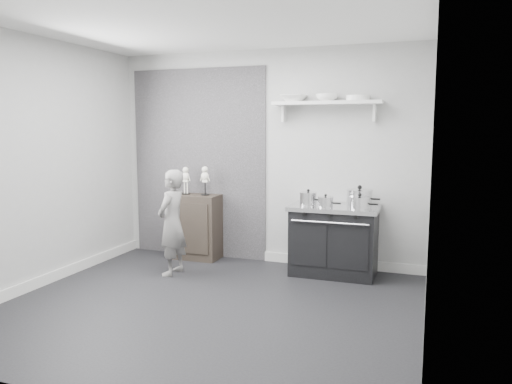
% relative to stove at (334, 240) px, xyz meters
% --- Properties ---
extents(ground, '(4.00, 4.00, 0.00)m').
position_rel_stove_xyz_m(ground, '(-0.95, -1.48, -0.42)').
color(ground, black).
rests_on(ground, ground).
extents(room_shell, '(4.02, 3.62, 2.71)m').
position_rel_stove_xyz_m(room_shell, '(-1.04, -1.33, 1.22)').
color(room_shell, '#A1A19F').
rests_on(room_shell, ground).
extents(wall_shelf, '(1.30, 0.26, 0.24)m').
position_rel_stove_xyz_m(wall_shelf, '(-0.15, 0.20, 1.59)').
color(wall_shelf, silver).
rests_on(wall_shelf, room_shell).
extents(stove, '(1.03, 0.64, 0.82)m').
position_rel_stove_xyz_m(stove, '(0.00, 0.00, 0.00)').
color(stove, black).
rests_on(stove, ground).
extents(side_cabinet, '(0.66, 0.38, 0.85)m').
position_rel_stove_xyz_m(side_cabinet, '(-1.88, 0.13, 0.01)').
color(side_cabinet, black).
rests_on(side_cabinet, ground).
extents(child, '(0.32, 0.47, 1.25)m').
position_rel_stove_xyz_m(child, '(-1.80, -0.63, 0.21)').
color(child, slate).
rests_on(child, ground).
extents(pot_front_left, '(0.29, 0.21, 0.19)m').
position_rel_stove_xyz_m(pot_front_left, '(-0.30, -0.08, 0.49)').
color(pot_front_left, silver).
rests_on(pot_front_left, stove).
extents(pot_back_right, '(0.39, 0.30, 0.24)m').
position_rel_stove_xyz_m(pot_back_right, '(0.27, 0.08, 0.51)').
color(pot_back_right, silver).
rests_on(pot_back_right, stove).
extents(pot_front_right, '(0.32, 0.23, 0.18)m').
position_rel_stove_xyz_m(pot_front_right, '(0.31, -0.17, 0.48)').
color(pot_front_right, silver).
rests_on(pot_front_right, stove).
extents(pot_front_center, '(0.27, 0.18, 0.16)m').
position_rel_stove_xyz_m(pot_front_center, '(-0.07, -0.18, 0.47)').
color(pot_front_center, silver).
rests_on(pot_front_center, stove).
extents(skeleton_full, '(0.12, 0.07, 0.42)m').
position_rel_stove_xyz_m(skeleton_full, '(-2.01, 0.13, 0.65)').
color(skeleton_full, white).
rests_on(skeleton_full, side_cabinet).
extents(skeleton_torso, '(0.12, 0.08, 0.43)m').
position_rel_stove_xyz_m(skeleton_torso, '(-1.73, 0.13, 0.65)').
color(skeleton_torso, white).
rests_on(skeleton_torso, side_cabinet).
extents(bowl_large, '(0.33, 0.33, 0.08)m').
position_rel_stove_xyz_m(bowl_large, '(-0.56, 0.19, 1.66)').
color(bowl_large, white).
rests_on(bowl_large, wall_shelf).
extents(bowl_small, '(0.26, 0.26, 0.08)m').
position_rel_stove_xyz_m(bowl_small, '(-0.16, 0.19, 1.67)').
color(bowl_small, white).
rests_on(bowl_small, wall_shelf).
extents(plate_stack, '(0.28, 0.28, 0.06)m').
position_rel_stove_xyz_m(plate_stack, '(0.21, 0.19, 1.65)').
color(plate_stack, white).
rests_on(plate_stack, wall_shelf).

